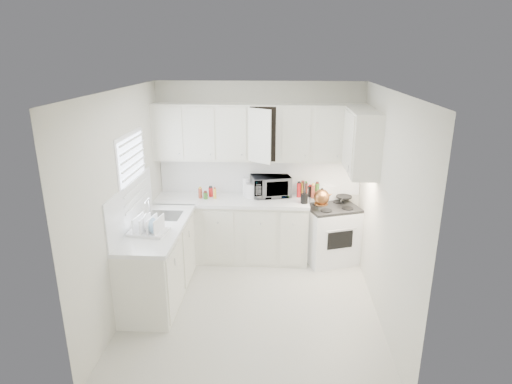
# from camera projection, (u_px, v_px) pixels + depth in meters

# --- Properties ---
(floor) EXTENTS (3.20, 3.20, 0.00)m
(floor) POSITION_uv_depth(u_px,v_px,m) (253.00, 305.00, 5.34)
(floor) COLOR beige
(floor) RESTS_ON ground
(ceiling) EXTENTS (3.20, 3.20, 0.00)m
(ceiling) POSITION_uv_depth(u_px,v_px,m) (252.00, 91.00, 4.54)
(ceiling) COLOR white
(ceiling) RESTS_ON ground
(wall_back) EXTENTS (3.00, 0.00, 3.00)m
(wall_back) POSITION_uv_depth(u_px,v_px,m) (260.00, 170.00, 6.46)
(wall_back) COLOR beige
(wall_back) RESTS_ON ground
(wall_front) EXTENTS (3.00, 0.00, 3.00)m
(wall_front) POSITION_uv_depth(u_px,v_px,m) (239.00, 276.00, 3.42)
(wall_front) COLOR beige
(wall_front) RESTS_ON ground
(wall_left) EXTENTS (0.00, 3.20, 3.20)m
(wall_left) POSITION_uv_depth(u_px,v_px,m) (124.00, 204.00, 5.02)
(wall_left) COLOR beige
(wall_left) RESTS_ON ground
(wall_right) EXTENTS (0.00, 3.20, 3.20)m
(wall_right) POSITION_uv_depth(u_px,v_px,m) (385.00, 209.00, 4.86)
(wall_right) COLOR beige
(wall_right) RESTS_ON ground
(window_blinds) EXTENTS (0.06, 0.96, 1.06)m
(window_blinds) POSITION_uv_depth(u_px,v_px,m) (134.00, 175.00, 5.28)
(window_blinds) COLOR white
(window_blinds) RESTS_ON wall_left
(lower_cabinets_back) EXTENTS (2.22, 0.60, 0.90)m
(lower_cabinets_back) POSITION_uv_depth(u_px,v_px,m) (232.00, 230.00, 6.46)
(lower_cabinets_back) COLOR beige
(lower_cabinets_back) RESTS_ON floor
(lower_cabinets_left) EXTENTS (0.60, 1.60, 0.90)m
(lower_cabinets_left) POSITION_uv_depth(u_px,v_px,m) (159.00, 263.00, 5.46)
(lower_cabinets_left) COLOR beige
(lower_cabinets_left) RESTS_ON floor
(countertop_back) EXTENTS (2.24, 0.64, 0.05)m
(countertop_back) POSITION_uv_depth(u_px,v_px,m) (232.00, 200.00, 6.30)
(countertop_back) COLOR silver
(countertop_back) RESTS_ON lower_cabinets_back
(countertop_left) EXTENTS (0.64, 1.62, 0.05)m
(countertop_left) POSITION_uv_depth(u_px,v_px,m) (157.00, 228.00, 5.31)
(countertop_left) COLOR silver
(countertop_left) RESTS_ON lower_cabinets_left
(backsplash_back) EXTENTS (2.98, 0.02, 0.55)m
(backsplash_back) POSITION_uv_depth(u_px,v_px,m) (259.00, 175.00, 6.47)
(backsplash_back) COLOR silver
(backsplash_back) RESTS_ON wall_back
(backsplash_left) EXTENTS (0.02, 1.60, 0.55)m
(backsplash_left) POSITION_uv_depth(u_px,v_px,m) (131.00, 204.00, 5.24)
(backsplash_left) COLOR silver
(backsplash_left) RESTS_ON wall_left
(upper_cabinets_back) EXTENTS (3.00, 0.33, 0.80)m
(upper_cabinets_back) POSITION_uv_depth(u_px,v_px,m) (259.00, 160.00, 6.24)
(upper_cabinets_back) COLOR beige
(upper_cabinets_back) RESTS_ON wall_back
(upper_cabinets_right) EXTENTS (0.33, 0.90, 0.80)m
(upper_cabinets_right) POSITION_uv_depth(u_px,v_px,m) (360.00, 173.00, 5.58)
(upper_cabinets_right) COLOR beige
(upper_cabinets_right) RESTS_ON wall_right
(sink) EXTENTS (0.42, 0.38, 0.30)m
(sink) POSITION_uv_depth(u_px,v_px,m) (164.00, 207.00, 5.60)
(sink) COLOR gray
(sink) RESTS_ON countertop_left
(stove) EXTENTS (0.87, 0.79, 1.10)m
(stove) POSITION_uv_depth(u_px,v_px,m) (331.00, 226.00, 6.34)
(stove) COLOR white
(stove) RESTS_ON floor
(tea_kettle) EXTENTS (0.34, 0.32, 0.26)m
(tea_kettle) POSITION_uv_depth(u_px,v_px,m) (322.00, 196.00, 6.04)
(tea_kettle) COLOR brown
(tea_kettle) RESTS_ON stove
(frying_pan) EXTENTS (0.34, 0.44, 0.04)m
(frying_pan) POSITION_uv_depth(u_px,v_px,m) (344.00, 196.00, 6.35)
(frying_pan) COLOR black
(frying_pan) RESTS_ON stove
(microwave) EXTENTS (0.62, 0.44, 0.38)m
(microwave) POSITION_uv_depth(u_px,v_px,m) (271.00, 184.00, 6.36)
(microwave) COLOR gray
(microwave) RESTS_ON countertop_back
(rice_cooker) EXTENTS (0.27, 0.27, 0.25)m
(rice_cooker) POSITION_uv_depth(u_px,v_px,m) (254.00, 189.00, 6.34)
(rice_cooker) COLOR white
(rice_cooker) RESTS_ON countertop_back
(paper_towel) EXTENTS (0.12, 0.12, 0.27)m
(paper_towel) POSITION_uv_depth(u_px,v_px,m) (247.00, 187.00, 6.40)
(paper_towel) COLOR white
(paper_towel) RESTS_ON countertop_back
(utensil_crock) EXTENTS (0.12, 0.12, 0.33)m
(utensil_crock) POSITION_uv_depth(u_px,v_px,m) (304.00, 192.00, 6.06)
(utensil_crock) COLOR black
(utensil_crock) RESTS_ON countertop_back
(dish_rack) EXTENTS (0.47, 0.38, 0.24)m
(dish_rack) POSITION_uv_depth(u_px,v_px,m) (148.00, 224.00, 5.06)
(dish_rack) COLOR white
(dish_rack) RESTS_ON countertop_left
(spice_left_0) EXTENTS (0.06, 0.06, 0.13)m
(spice_left_0) POSITION_uv_depth(u_px,v_px,m) (202.00, 191.00, 6.42)
(spice_left_0) COLOR #983D29
(spice_left_0) RESTS_ON countertop_back
(spice_left_1) EXTENTS (0.06, 0.06, 0.13)m
(spice_left_1) POSITION_uv_depth(u_px,v_px,m) (206.00, 193.00, 6.34)
(spice_left_1) COLOR #336321
(spice_left_1) RESTS_ON countertop_back
(spice_left_2) EXTENTS (0.06, 0.06, 0.13)m
(spice_left_2) POSITION_uv_depth(u_px,v_px,m) (212.00, 191.00, 6.42)
(spice_left_2) COLOR red
(spice_left_2) RESTS_ON countertop_back
(spice_left_3) EXTENTS (0.06, 0.06, 0.13)m
(spice_left_3) POSITION_uv_depth(u_px,v_px,m) (216.00, 193.00, 6.33)
(spice_left_3) COLOR yellow
(spice_left_3) RESTS_ON countertop_back
(sauce_right_0) EXTENTS (0.06, 0.06, 0.19)m
(sauce_right_0) POSITION_uv_depth(u_px,v_px,m) (298.00, 190.00, 6.37)
(sauce_right_0) COLOR red
(sauce_right_0) RESTS_ON countertop_back
(sauce_right_1) EXTENTS (0.06, 0.06, 0.19)m
(sauce_right_1) POSITION_uv_depth(u_px,v_px,m) (302.00, 191.00, 6.31)
(sauce_right_1) COLOR yellow
(sauce_right_1) RESTS_ON countertop_back
(sauce_right_2) EXTENTS (0.06, 0.06, 0.19)m
(sauce_right_2) POSITION_uv_depth(u_px,v_px,m) (306.00, 190.00, 6.37)
(sauce_right_2) COLOR #4D1D16
(sauce_right_2) RESTS_ON countertop_back
(sauce_right_3) EXTENTS (0.06, 0.06, 0.19)m
(sauce_right_3) POSITION_uv_depth(u_px,v_px,m) (310.00, 191.00, 6.31)
(sauce_right_3) COLOR black
(sauce_right_3) RESTS_ON countertop_back
(sauce_right_4) EXTENTS (0.06, 0.06, 0.19)m
(sauce_right_4) POSITION_uv_depth(u_px,v_px,m) (313.00, 190.00, 6.36)
(sauce_right_4) COLOR #983D29
(sauce_right_4) RESTS_ON countertop_back
(sauce_right_5) EXTENTS (0.06, 0.06, 0.19)m
(sauce_right_5) POSITION_uv_depth(u_px,v_px,m) (317.00, 192.00, 6.30)
(sauce_right_5) COLOR #336321
(sauce_right_5) RESTS_ON countertop_back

